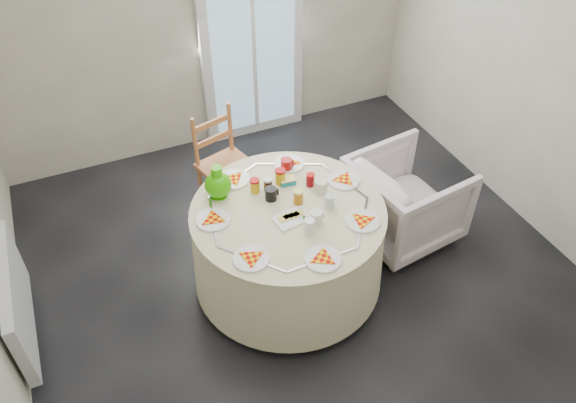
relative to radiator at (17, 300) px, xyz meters
name	(u,v)px	position (x,y,z in m)	size (l,w,h in m)	color
floor	(300,270)	(1.94, -0.20, -0.38)	(4.00, 4.00, 0.00)	black
wall_back	(205,12)	(1.94, 1.80, 0.92)	(4.00, 0.02, 2.60)	#BCB5A3
wall_right	(550,68)	(3.94, -0.20, 0.92)	(0.02, 4.00, 2.60)	#BCB5A3
glass_door	(252,33)	(2.34, 1.75, 0.67)	(1.00, 0.08, 2.10)	silver
radiator	(17,300)	(0.00, 0.00, 0.00)	(0.07, 1.00, 0.55)	silver
table	(288,246)	(1.81, -0.26, -0.01)	(1.37, 1.37, 0.70)	beige
wooden_chair	(227,163)	(1.70, 0.72, 0.09)	(0.40, 0.39, 0.91)	#C26842
armchair	(406,196)	(2.88, -0.15, 0.01)	(0.76, 0.72, 0.79)	silver
place_settings	(288,205)	(1.81, -0.26, 0.39)	(1.24, 1.24, 0.02)	white
jar_cluster	(281,178)	(1.86, -0.04, 0.44)	(0.44, 0.22, 0.13)	#9A700E
butter_tub	(287,176)	(1.93, 0.00, 0.41)	(0.11, 0.08, 0.04)	teal
green_pitcher	(217,179)	(1.44, 0.07, 0.49)	(0.19, 0.19, 0.24)	#33B703
cheese_platter	(292,214)	(1.80, -0.35, 0.39)	(0.24, 0.16, 0.03)	white
mugs_glasses	(302,193)	(1.93, -0.23, 0.43)	(0.62, 0.62, 0.11)	gray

